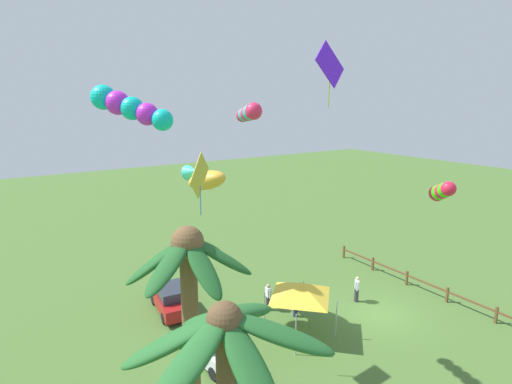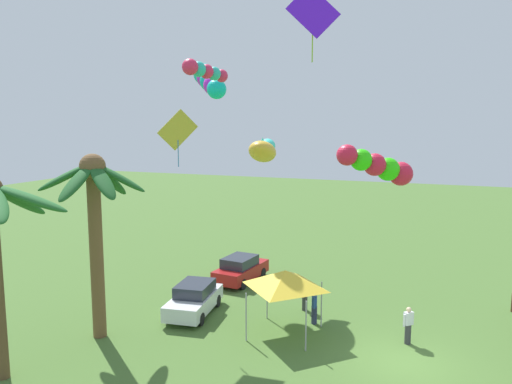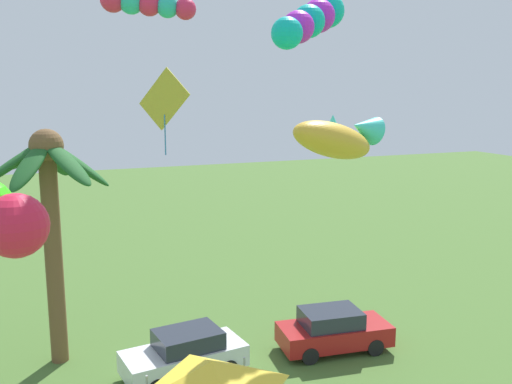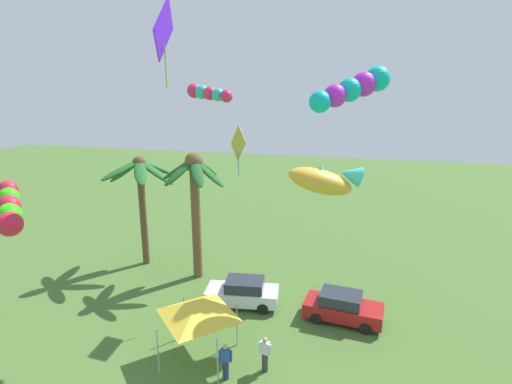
{
  "view_description": "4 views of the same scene",
  "coord_description": "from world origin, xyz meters",
  "px_view_note": "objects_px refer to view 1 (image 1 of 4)",
  "views": [
    {
      "loc": [
        -13.89,
        17.42,
        11.77
      ],
      "look_at": [
        1.18,
        7.56,
        7.79
      ],
      "focal_mm": 28.76,
      "sensor_mm": 36.0,
      "label": 1
    },
    {
      "loc": [
        -18.82,
        -1.23,
        9.14
      ],
      "look_at": [
        2.01,
        6.84,
        6.03
      ],
      "focal_mm": 34.8,
      "sensor_mm": 36.0,
      "label": 2
    },
    {
      "loc": [
        -2.68,
        -6.7,
        9.1
      ],
      "look_at": [
        2.53,
        6.34,
        6.56
      ],
      "focal_mm": 39.51,
      "sensor_mm": 36.0,
      "label": 3
    },
    {
      "loc": [
        7.07,
        -8.99,
        11.53
      ],
      "look_at": [
        2.77,
        7.63,
        7.04
      ],
      "focal_mm": 27.96,
      "sensor_mm": 36.0,
      "label": 4
    }
  ],
  "objects_px": {
    "palm_tree_0": "(225,364)",
    "spectator_1": "(295,303)",
    "spectator_0": "(268,297)",
    "kite_diamond_5": "(200,176)",
    "palm_tree_1": "(190,288)",
    "kite_tube_4": "(442,191)",
    "parked_car_0": "(212,345)",
    "festival_tent": "(300,290)",
    "kite_diamond_2": "(330,65)",
    "kite_tube_3": "(249,113)",
    "kite_fish_0": "(204,179)",
    "spectator_2": "(357,289)",
    "kite_tube_1": "(128,107)",
    "parked_car_1": "(172,298)"
  },
  "relations": [
    {
      "from": "kite_tube_1",
      "to": "kite_diamond_5",
      "type": "xyz_separation_m",
      "value": [
        -5.51,
        -1.11,
        -2.71
      ]
    },
    {
      "from": "kite_tube_3",
      "to": "kite_tube_4",
      "type": "relative_size",
      "value": 1.13
    },
    {
      "from": "parked_car_1",
      "to": "kite_fish_0",
      "type": "bearing_deg",
      "value": -121.01
    },
    {
      "from": "palm_tree_1",
      "to": "spectator_2",
      "type": "bearing_deg",
      "value": -72.04
    },
    {
      "from": "kite_fish_0",
      "to": "kite_diamond_2",
      "type": "relative_size",
      "value": 1.16
    },
    {
      "from": "spectator_0",
      "to": "kite_tube_3",
      "type": "bearing_deg",
      "value": 135.26
    },
    {
      "from": "parked_car_1",
      "to": "kite_tube_3",
      "type": "xyz_separation_m",
      "value": [
        -6.51,
        -1.14,
        10.56
      ]
    },
    {
      "from": "palm_tree_0",
      "to": "spectator_1",
      "type": "distance_m",
      "value": 13.72
    },
    {
      "from": "kite_fish_0",
      "to": "palm_tree_0",
      "type": "bearing_deg",
      "value": 155.6
    },
    {
      "from": "kite_tube_1",
      "to": "kite_tube_4",
      "type": "height_order",
      "value": "kite_tube_1"
    },
    {
      "from": "palm_tree_0",
      "to": "kite_tube_3",
      "type": "bearing_deg",
      "value": -36.17
    },
    {
      "from": "parked_car_0",
      "to": "spectator_1",
      "type": "height_order",
      "value": "spectator_1"
    },
    {
      "from": "kite_diamond_2",
      "to": "kite_tube_3",
      "type": "height_order",
      "value": "kite_diamond_2"
    },
    {
      "from": "palm_tree_1",
      "to": "kite_diamond_2",
      "type": "distance_m",
      "value": 11.75
    },
    {
      "from": "parked_car_0",
      "to": "kite_diamond_5",
      "type": "bearing_deg",
      "value": 122.37
    },
    {
      "from": "spectator_2",
      "to": "kite_tube_1",
      "type": "relative_size",
      "value": 0.43
    },
    {
      "from": "palm_tree_1",
      "to": "kite_fish_0",
      "type": "height_order",
      "value": "kite_fish_0"
    },
    {
      "from": "parked_car_0",
      "to": "kite_fish_0",
      "type": "distance_m",
      "value": 8.4
    },
    {
      "from": "parked_car_1",
      "to": "kite_diamond_5",
      "type": "bearing_deg",
      "value": 173.07
    },
    {
      "from": "spectator_1",
      "to": "kite_tube_1",
      "type": "distance_m",
      "value": 13.64
    },
    {
      "from": "spectator_2",
      "to": "kite_fish_0",
      "type": "bearing_deg",
      "value": 63.42
    },
    {
      "from": "spectator_0",
      "to": "kite_diamond_2",
      "type": "distance_m",
      "value": 13.03
    },
    {
      "from": "palm_tree_0",
      "to": "festival_tent",
      "type": "relative_size",
      "value": 2.57
    },
    {
      "from": "parked_car_1",
      "to": "kite_tube_1",
      "type": "xyz_separation_m",
      "value": [
        -0.16,
        1.8,
        10.76
      ]
    },
    {
      "from": "kite_tube_3",
      "to": "festival_tent",
      "type": "bearing_deg",
      "value": -79.86
    },
    {
      "from": "spectator_0",
      "to": "kite_tube_4",
      "type": "xyz_separation_m",
      "value": [
        -7.36,
        -4.25,
        7.04
      ]
    },
    {
      "from": "kite_diamond_2",
      "to": "parked_car_1",
      "type": "bearing_deg",
      "value": 42.59
    },
    {
      "from": "kite_tube_1",
      "to": "kite_tube_3",
      "type": "distance_m",
      "value": 7.01
    },
    {
      "from": "kite_diamond_2",
      "to": "kite_tube_3",
      "type": "distance_m",
      "value": 5.03
    },
    {
      "from": "spectator_1",
      "to": "kite_fish_0",
      "type": "relative_size",
      "value": 0.46
    },
    {
      "from": "palm_tree_0",
      "to": "parked_car_0",
      "type": "xyz_separation_m",
      "value": [
        7.87,
        -3.58,
        -5.04
      ]
    },
    {
      "from": "kite_fish_0",
      "to": "kite_diamond_5",
      "type": "bearing_deg",
      "value": 151.97
    },
    {
      "from": "palm_tree_0",
      "to": "festival_tent",
      "type": "distance_m",
      "value": 11.58
    },
    {
      "from": "kite_diamond_5",
      "to": "kite_fish_0",
      "type": "bearing_deg",
      "value": -28.03
    },
    {
      "from": "parked_car_0",
      "to": "festival_tent",
      "type": "bearing_deg",
      "value": -96.72
    },
    {
      "from": "kite_tube_4",
      "to": "spectator_0",
      "type": "bearing_deg",
      "value": 30.02
    },
    {
      "from": "spectator_0",
      "to": "kite_diamond_5",
      "type": "xyz_separation_m",
      "value": [
        -2.71,
        5.36,
        7.98
      ]
    },
    {
      "from": "palm_tree_1",
      "to": "kite_tube_3",
      "type": "height_order",
      "value": "kite_tube_3"
    },
    {
      "from": "spectator_0",
      "to": "kite_tube_3",
      "type": "xyz_separation_m",
      "value": [
        -3.56,
        3.53,
        10.5
      ]
    },
    {
      "from": "parked_car_0",
      "to": "spectator_0",
      "type": "distance_m",
      "value": 5.4
    },
    {
      "from": "palm_tree_1",
      "to": "spectator_2",
      "type": "xyz_separation_m",
      "value": [
        4.04,
        -12.47,
        -4.98
      ]
    },
    {
      "from": "kite_tube_4",
      "to": "kite_diamond_5",
      "type": "distance_m",
      "value": 10.72
    },
    {
      "from": "festival_tent",
      "to": "kite_diamond_5",
      "type": "distance_m",
      "value": 8.25
    },
    {
      "from": "festival_tent",
      "to": "kite_diamond_5",
      "type": "xyz_separation_m",
      "value": [
        0.23,
        5.28,
        6.33
      ]
    },
    {
      "from": "palm_tree_0",
      "to": "palm_tree_1",
      "type": "xyz_separation_m",
      "value": [
        4.14,
        -0.97,
        0.0
      ]
    },
    {
      "from": "spectator_2",
      "to": "kite_diamond_5",
      "type": "relative_size",
      "value": 0.6
    },
    {
      "from": "spectator_1",
      "to": "kite_diamond_5",
      "type": "bearing_deg",
      "value": 101.53
    },
    {
      "from": "spectator_0",
      "to": "festival_tent",
      "type": "relative_size",
      "value": 0.56
    },
    {
      "from": "spectator_2",
      "to": "kite_tube_3",
      "type": "distance_m",
      "value": 13.62
    },
    {
      "from": "palm_tree_1",
      "to": "kite_tube_3",
      "type": "relative_size",
      "value": 3.32
    }
  ]
}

